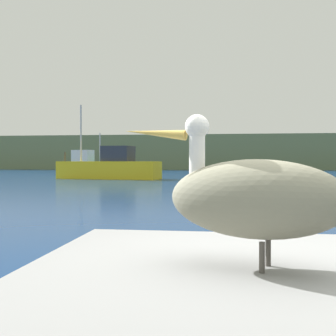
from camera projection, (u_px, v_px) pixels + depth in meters
The scene contains 4 objects.
hillside_backdrop at pixel (228, 153), 68.01m from camera, with size 140.00×17.47×5.04m, color #6B7A51.
pelican at pixel (254, 197), 2.28m from camera, with size 1.31×0.71×0.84m.
fishing_boat_green at pixel (86, 165), 44.94m from camera, with size 5.58×3.21×4.18m.
fishing_boat_yellow at pixel (110, 167), 31.12m from camera, with size 7.70×3.18×5.47m.
Camera 1 is at (-0.38, -2.77, 1.34)m, focal length 45.75 mm.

